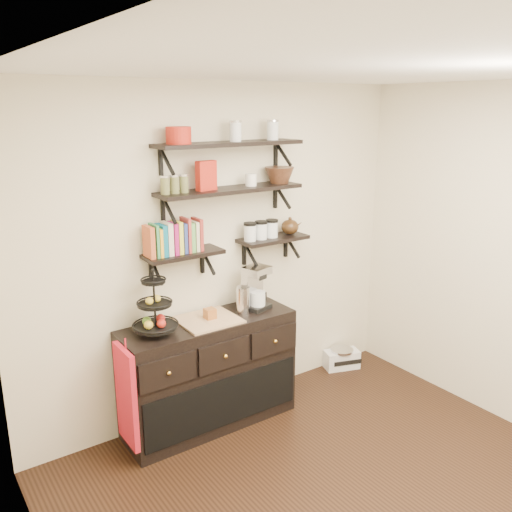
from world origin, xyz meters
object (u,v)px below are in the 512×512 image
(sideboard, at_px, (209,373))
(coffee_maker, at_px, (255,288))
(fruit_stand, at_px, (155,313))
(radio, at_px, (342,358))

(sideboard, height_order, coffee_maker, coffee_maker)
(fruit_stand, bearing_deg, radio, 2.78)
(coffee_maker, relative_size, radio, 0.97)
(sideboard, xyz_separation_m, radio, (1.56, 0.10, -0.35))
(sideboard, distance_m, radio, 1.60)
(sideboard, xyz_separation_m, coffee_maker, (0.46, 0.02, 0.62))
(fruit_stand, xyz_separation_m, coffee_maker, (0.89, 0.02, 0.01))
(fruit_stand, height_order, coffee_maker, fruit_stand)
(radio, bearing_deg, sideboard, -157.58)
(radio, bearing_deg, coffee_maker, -157.32)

